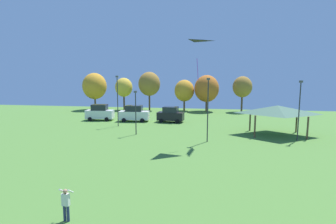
{
  "coord_description": "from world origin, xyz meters",
  "views": [
    {
      "loc": [
        3.92,
        1.84,
        7.0
      ],
      "look_at": [
        1.73,
        15.0,
        5.21
      ],
      "focal_mm": 28.0,
      "sensor_mm": 36.0,
      "label": 1
    }
  ],
  "objects_px": {
    "parked_car_third_from_left": "(171,115)",
    "treeline_tree_5": "(242,87)",
    "person_standing_near_foreground": "(66,203)",
    "treeline_tree_0": "(95,86)",
    "light_post_1": "(299,107)",
    "treeline_tree_2": "(149,84)",
    "park_pavilion": "(277,110)",
    "parked_car_second_from_left": "(134,114)",
    "treeline_tree_3": "(184,91)",
    "treeline_tree_1": "(124,87)",
    "treeline_tree_4": "(207,89)",
    "light_post_0": "(118,98)",
    "kite_flying_6": "(194,51)",
    "light_post_2": "(208,107)",
    "parked_car_leftmost": "(100,113)",
    "light_post_3": "(136,110)"
  },
  "relations": [
    {
      "from": "kite_flying_6",
      "to": "treeline_tree_5",
      "type": "relative_size",
      "value": 0.43
    },
    {
      "from": "parked_car_second_from_left",
      "to": "light_post_0",
      "type": "relative_size",
      "value": 0.67
    },
    {
      "from": "light_post_1",
      "to": "kite_flying_6",
      "type": "bearing_deg",
      "value": -165.14
    },
    {
      "from": "park_pavilion",
      "to": "treeline_tree_1",
      "type": "bearing_deg",
      "value": 142.41
    },
    {
      "from": "light_post_0",
      "to": "parked_car_third_from_left",
      "type": "bearing_deg",
      "value": 33.68
    },
    {
      "from": "kite_flying_6",
      "to": "light_post_2",
      "type": "relative_size",
      "value": 0.45
    },
    {
      "from": "kite_flying_6",
      "to": "treeline_tree_1",
      "type": "distance_m",
      "value": 31.16
    },
    {
      "from": "park_pavilion",
      "to": "light_post_3",
      "type": "height_order",
      "value": "light_post_3"
    },
    {
      "from": "treeline_tree_1",
      "to": "light_post_0",
      "type": "bearing_deg",
      "value": -73.72
    },
    {
      "from": "light_post_1",
      "to": "park_pavilion",
      "type": "bearing_deg",
      "value": 120.47
    },
    {
      "from": "person_standing_near_foreground",
      "to": "treeline_tree_0",
      "type": "height_order",
      "value": "treeline_tree_0"
    },
    {
      "from": "kite_flying_6",
      "to": "light_post_0",
      "type": "distance_m",
      "value": 14.86
    },
    {
      "from": "light_post_0",
      "to": "light_post_3",
      "type": "distance_m",
      "value": 6.44
    },
    {
      "from": "parked_car_second_from_left",
      "to": "light_post_2",
      "type": "xyz_separation_m",
      "value": [
        11.69,
        -11.46,
        2.62
      ]
    },
    {
      "from": "parked_car_leftmost",
      "to": "light_post_3",
      "type": "distance_m",
      "value": 13.05
    },
    {
      "from": "light_post_3",
      "to": "treeline_tree_0",
      "type": "bearing_deg",
      "value": 124.96
    },
    {
      "from": "kite_flying_6",
      "to": "treeline_tree_3",
      "type": "distance_m",
      "value": 27.7
    },
    {
      "from": "treeline_tree_1",
      "to": "treeline_tree_4",
      "type": "relative_size",
      "value": 0.92
    },
    {
      "from": "light_post_3",
      "to": "treeline_tree_1",
      "type": "relative_size",
      "value": 0.79
    },
    {
      "from": "light_post_0",
      "to": "treeline_tree_4",
      "type": "height_order",
      "value": "treeline_tree_4"
    },
    {
      "from": "treeline_tree_2",
      "to": "parked_car_leftmost",
      "type": "bearing_deg",
      "value": -109.79
    },
    {
      "from": "light_post_1",
      "to": "treeline_tree_5",
      "type": "height_order",
      "value": "treeline_tree_5"
    },
    {
      "from": "light_post_1",
      "to": "treeline_tree_0",
      "type": "xyz_separation_m",
      "value": [
        -34.19,
        22.4,
        1.32
      ]
    },
    {
      "from": "parked_car_leftmost",
      "to": "treeline_tree_2",
      "type": "bearing_deg",
      "value": 63.96
    },
    {
      "from": "parked_car_third_from_left",
      "to": "treeline_tree_2",
      "type": "distance_m",
      "value": 15.91
    },
    {
      "from": "treeline_tree_2",
      "to": "treeline_tree_3",
      "type": "bearing_deg",
      "value": 5.13
    },
    {
      "from": "light_post_0",
      "to": "treeline_tree_1",
      "type": "xyz_separation_m",
      "value": [
        -5.28,
        18.07,
        0.79
      ]
    },
    {
      "from": "parked_car_leftmost",
      "to": "treeline_tree_0",
      "type": "relative_size",
      "value": 0.58
    },
    {
      "from": "light_post_2",
      "to": "kite_flying_6",
      "type": "bearing_deg",
      "value": -150.58
    },
    {
      "from": "light_post_1",
      "to": "parked_car_leftmost",
      "type": "bearing_deg",
      "value": 161.07
    },
    {
      "from": "parked_car_third_from_left",
      "to": "treeline_tree_0",
      "type": "distance_m",
      "value": 22.88
    },
    {
      "from": "light_post_1",
      "to": "light_post_2",
      "type": "relative_size",
      "value": 0.96
    },
    {
      "from": "treeline_tree_2",
      "to": "park_pavilion",
      "type": "bearing_deg",
      "value": -44.62
    },
    {
      "from": "treeline_tree_5",
      "to": "kite_flying_6",
      "type": "bearing_deg",
      "value": -106.36
    },
    {
      "from": "light_post_0",
      "to": "parked_car_leftmost",
      "type": "bearing_deg",
      "value": 136.61
    },
    {
      "from": "kite_flying_6",
      "to": "parked_car_leftmost",
      "type": "xyz_separation_m",
      "value": [
        -16.05,
        12.39,
        -8.36
      ]
    },
    {
      "from": "person_standing_near_foreground",
      "to": "treeline_tree_0",
      "type": "relative_size",
      "value": 0.22
    },
    {
      "from": "parked_car_third_from_left",
      "to": "treeline_tree_5",
      "type": "height_order",
      "value": "treeline_tree_5"
    },
    {
      "from": "treeline_tree_0",
      "to": "treeline_tree_3",
      "type": "relative_size",
      "value": 1.22
    },
    {
      "from": "light_post_1",
      "to": "treeline_tree_2",
      "type": "bearing_deg",
      "value": 133.94
    },
    {
      "from": "treeline_tree_3",
      "to": "treeline_tree_2",
      "type": "bearing_deg",
      "value": -174.87
    },
    {
      "from": "park_pavilion",
      "to": "parked_car_second_from_left",
      "type": "bearing_deg",
      "value": 161.78
    },
    {
      "from": "treeline_tree_5",
      "to": "light_post_1",
      "type": "bearing_deg",
      "value": -81.77
    },
    {
      "from": "parked_car_second_from_left",
      "to": "light_post_1",
      "type": "bearing_deg",
      "value": -27.86
    },
    {
      "from": "parked_car_leftmost",
      "to": "treeline_tree_0",
      "type": "xyz_separation_m",
      "value": [
        -6.82,
        13.01,
        3.78
      ]
    },
    {
      "from": "parked_car_leftmost",
      "to": "light_post_2",
      "type": "relative_size",
      "value": 0.66
    },
    {
      "from": "treeline_tree_3",
      "to": "treeline_tree_4",
      "type": "xyz_separation_m",
      "value": [
        4.58,
        -0.24,
        0.48
      ]
    },
    {
      "from": "park_pavilion",
      "to": "treeline_tree_5",
      "type": "distance_m",
      "value": 21.3
    },
    {
      "from": "kite_flying_6",
      "to": "park_pavilion",
      "type": "bearing_deg",
      "value": 30.46
    },
    {
      "from": "person_standing_near_foreground",
      "to": "park_pavilion",
      "type": "relative_size",
      "value": 0.23
    }
  ]
}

